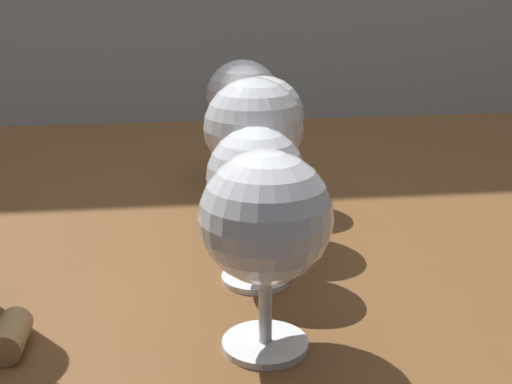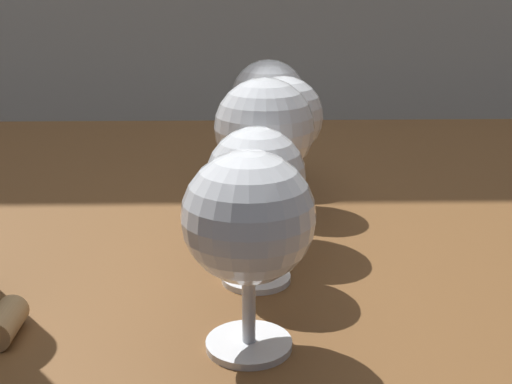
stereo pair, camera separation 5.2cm
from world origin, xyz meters
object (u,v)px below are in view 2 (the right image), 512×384
object	(u,v)px
wine_glass_port	(264,133)
wine_glass_white	(280,119)
wine_glass_empty	(256,181)
wine_glass_cabernet	(248,222)
wine_glass_amber	(268,99)
cork	(4,323)

from	to	relation	value
wine_glass_port	wine_glass_white	xyz separation A→B (m)	(0.02, 0.09, -0.01)
wine_glass_port	wine_glass_white	distance (m)	0.10
wine_glass_empty	wine_glass_port	xyz separation A→B (m)	(0.01, 0.09, 0.02)
wine_glass_empty	wine_glass_white	size ratio (longest dim) A/B	0.91
wine_glass_cabernet	wine_glass_port	xyz separation A→B (m)	(0.02, 0.20, 0.01)
wine_glass_cabernet	wine_glass_port	world-z (taller)	wine_glass_port
wine_glass_cabernet	wine_glass_port	distance (m)	0.20
wine_glass_amber	wine_glass_white	bearing A→B (deg)	-85.75
wine_glass_empty	cork	size ratio (longest dim) A/B	3.05
wine_glass_cabernet	wine_glass_empty	size ratio (longest dim) A/B	1.06
wine_glass_empty	cork	bearing A→B (deg)	-153.75
wine_glass_cabernet	wine_glass_empty	world-z (taller)	wine_glass_cabernet
wine_glass_port	wine_glass_empty	bearing A→B (deg)	-96.00
wine_glass_empty	cork	xyz separation A→B (m)	(-0.17, -0.09, -0.07)
wine_glass_cabernet	cork	distance (m)	0.19
wine_glass_amber	cork	distance (m)	0.43
wine_glass_port	wine_glass_white	size ratio (longest dim) A/B	1.09
wine_glass_amber	cork	xyz separation A→B (m)	(-0.20, -0.37, -0.09)
wine_glass_port	wine_glass_cabernet	bearing A→B (deg)	-94.94
wine_glass_amber	cork	world-z (taller)	wine_glass_amber
wine_glass_port	wine_glass_white	bearing A→B (deg)	78.42
wine_glass_empty	wine_glass_amber	world-z (taller)	wine_glass_amber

